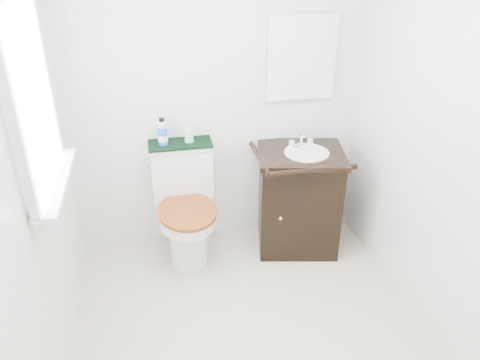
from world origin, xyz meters
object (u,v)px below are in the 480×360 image
object	(u,v)px
vanity	(299,197)
cup	(189,136)
toilet	(185,211)
mouthwash_bottle	(162,132)
trash_bin	(283,237)

from	to	relation	value
vanity	cup	bearing A→B (deg)	166.62
toilet	cup	bearing A→B (deg)	62.38
mouthwash_bottle	cup	size ratio (longest dim) A/B	2.35
trash_bin	mouthwash_bottle	distance (m)	1.23
vanity	trash_bin	world-z (taller)	vanity
vanity	mouthwash_bottle	size ratio (longest dim) A/B	4.52
vanity	mouthwash_bottle	world-z (taller)	mouthwash_bottle
trash_bin	cup	world-z (taller)	cup
vanity	mouthwash_bottle	bearing A→B (deg)	169.82
toilet	vanity	xyz separation A→B (m)	(0.88, -0.06, 0.05)
vanity	trash_bin	bearing A→B (deg)	-144.49
cup	toilet	bearing A→B (deg)	-117.62
toilet	cup	size ratio (longest dim) A/B	10.11
toilet	trash_bin	distance (m)	0.79
vanity	toilet	bearing A→B (deg)	176.10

